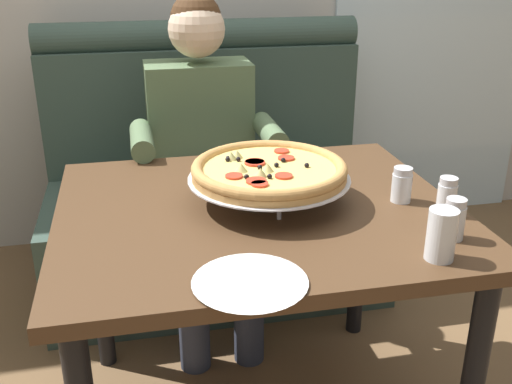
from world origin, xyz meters
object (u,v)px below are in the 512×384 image
object	(u,v)px
drinking_glass	(441,237)
plate_near_left	(250,280)
shaker_parmesan	(402,187)
booth_bench	(213,197)
shaker_pepper_flakes	(454,222)
shaker_oregano	(447,199)
pizza	(269,171)
dining_table	(258,237)
diner_main	(204,149)

from	to	relation	value
drinking_glass	plate_near_left	bearing A→B (deg)	-177.72
shaker_parmesan	plate_near_left	world-z (taller)	shaker_parmesan
booth_bench	shaker_pepper_flakes	distance (m)	1.36
shaker_oregano	plate_near_left	xyz separation A→B (m)	(-0.59, -0.25, -0.03)
booth_bench	pizza	world-z (taller)	booth_bench
dining_table	pizza	distance (m)	0.19
shaker_parmesan	plate_near_left	bearing A→B (deg)	-145.37
shaker_oregano	shaker_parmesan	distance (m)	0.13
shaker_oregano	drinking_glass	bearing A→B (deg)	-121.37
booth_bench	drinking_glass	bearing A→B (deg)	-75.20
diner_main	drinking_glass	xyz separation A→B (m)	(0.41, -1.05, 0.10)
pizza	drinking_glass	xyz separation A→B (m)	(0.31, -0.41, -0.04)
dining_table	drinking_glass	bearing A→B (deg)	-47.42
shaker_parmesan	plate_near_left	size ratio (longest dim) A/B	0.40
pizza	shaker_pepper_flakes	distance (m)	0.51
booth_bench	shaker_pepper_flakes	world-z (taller)	booth_bench
pizza	shaker_oregano	size ratio (longest dim) A/B	4.37
shaker_parmesan	booth_bench	bearing A→B (deg)	112.40
dining_table	shaker_oregano	xyz separation A→B (m)	(0.49, -0.15, 0.14)
diner_main	drinking_glass	world-z (taller)	diner_main
shaker_oregano	shaker_parmesan	xyz separation A→B (m)	(-0.08, 0.10, -0.00)
booth_bench	shaker_pepper_flakes	xyz separation A→B (m)	(0.43, -1.23, 0.40)
booth_bench	plate_near_left	size ratio (longest dim) A/B	5.59
shaker_pepper_flakes	drinking_glass	size ratio (longest dim) A/B	0.86
diner_main	shaker_parmesan	xyz separation A→B (m)	(0.47, -0.72, 0.09)
shaker_pepper_flakes	drinking_glass	distance (m)	0.12
shaker_oregano	booth_bench	bearing A→B (deg)	114.10
shaker_oregano	pizza	bearing A→B (deg)	158.43
booth_bench	shaker_oregano	size ratio (longest dim) A/B	13.63
dining_table	drinking_glass	size ratio (longest dim) A/B	8.89
shaker_parmesan	drinking_glass	world-z (taller)	drinking_glass
booth_bench	diner_main	distance (m)	0.42
booth_bench	diner_main	xyz separation A→B (m)	(-0.07, -0.27, 0.31)
diner_main	shaker_parmesan	distance (m)	0.86
drinking_glass	shaker_oregano	bearing A→B (deg)	58.63
booth_bench	pizza	xyz separation A→B (m)	(0.04, -0.91, 0.45)
diner_main	drinking_glass	bearing A→B (deg)	-68.53
pizza	plate_near_left	size ratio (longest dim) A/B	1.79
plate_near_left	shaker_oregano	bearing A→B (deg)	22.66
shaker_pepper_flakes	shaker_parmesan	size ratio (longest dim) A/B	1.06
booth_bench	shaker_pepper_flakes	size ratio (longest dim) A/B	13.27
diner_main	shaker_pepper_flakes	bearing A→B (deg)	-62.75
dining_table	diner_main	size ratio (longest dim) A/B	0.86
booth_bench	dining_table	size ratio (longest dim) A/B	1.29
booth_bench	diner_main	world-z (taller)	diner_main
diner_main	pizza	world-z (taller)	diner_main
diner_main	shaker_pepper_flakes	xyz separation A→B (m)	(0.50, -0.96, 0.09)
pizza	shaker_parmesan	xyz separation A→B (m)	(0.37, -0.07, -0.05)
booth_bench	shaker_parmesan	distance (m)	1.14
shaker_pepper_flakes	shaker_oregano	xyz separation A→B (m)	(0.06, 0.14, -0.00)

